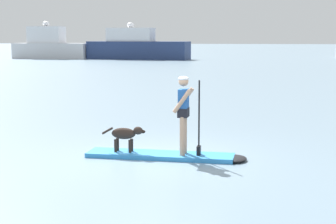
{
  "coord_description": "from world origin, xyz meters",
  "views": [
    {
      "loc": [
        2.27,
        -11.54,
        2.7
      ],
      "look_at": [
        0.0,
        1.0,
        0.9
      ],
      "focal_mm": 56.89,
      "sensor_mm": 36.0,
      "label": 1
    }
  ],
  "objects_px": {
    "paddleboard": "(170,156)",
    "person_paddler": "(184,109)",
    "dog": "(126,134)",
    "moored_boat_starboard": "(137,47)",
    "moored_boat_center": "(51,46)"
  },
  "relations": [
    {
      "from": "paddleboard",
      "to": "person_paddler",
      "type": "xyz_separation_m",
      "value": [
        0.32,
        -0.0,
        1.06
      ]
    },
    {
      "from": "paddleboard",
      "to": "person_paddler",
      "type": "distance_m",
      "value": 1.11
    },
    {
      "from": "dog",
      "to": "moored_boat_starboard",
      "type": "distance_m",
      "value": 53.47
    },
    {
      "from": "dog",
      "to": "moored_boat_center",
      "type": "xyz_separation_m",
      "value": [
        -23.56,
        52.33,
        1.02
      ]
    },
    {
      "from": "paddleboard",
      "to": "dog",
      "type": "bearing_deg",
      "value": 179.11
    },
    {
      "from": "person_paddler",
      "to": "dog",
      "type": "distance_m",
      "value": 1.48
    },
    {
      "from": "paddleboard",
      "to": "moored_boat_starboard",
      "type": "distance_m",
      "value": 53.74
    },
    {
      "from": "moored_boat_center",
      "to": "paddleboard",
      "type": "bearing_deg",
      "value": -64.84
    },
    {
      "from": "person_paddler",
      "to": "moored_boat_center",
      "type": "height_order",
      "value": "moored_boat_center"
    },
    {
      "from": "person_paddler",
      "to": "moored_boat_center",
      "type": "bearing_deg",
      "value": 115.44
    },
    {
      "from": "person_paddler",
      "to": "moored_boat_center",
      "type": "relative_size",
      "value": 0.18
    },
    {
      "from": "person_paddler",
      "to": "moored_boat_starboard",
      "type": "distance_m",
      "value": 53.81
    },
    {
      "from": "dog",
      "to": "moored_boat_starboard",
      "type": "xyz_separation_m",
      "value": [
        -12.31,
        52.02,
        0.98
      ]
    },
    {
      "from": "paddleboard",
      "to": "person_paddler",
      "type": "relative_size",
      "value": 2.07
    },
    {
      "from": "dog",
      "to": "moored_boat_starboard",
      "type": "relative_size",
      "value": 0.08
    }
  ]
}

